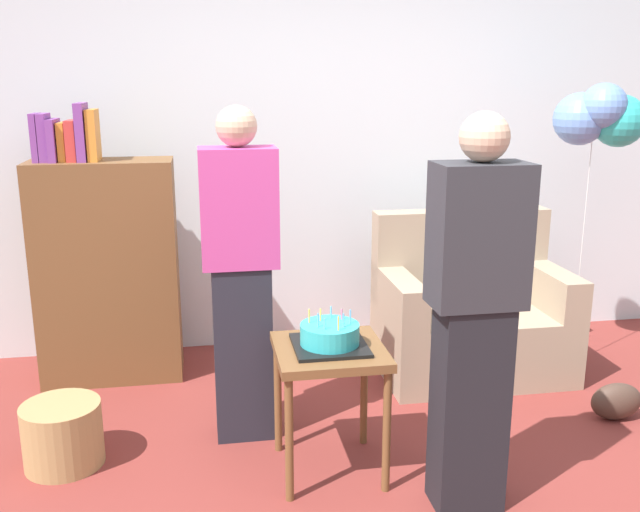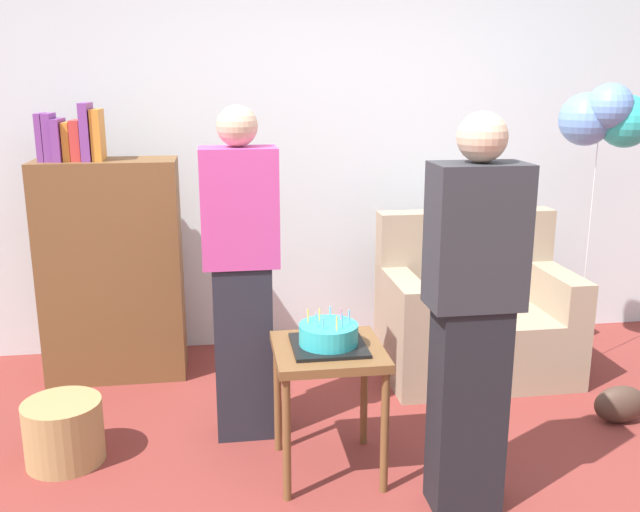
# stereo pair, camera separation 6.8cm
# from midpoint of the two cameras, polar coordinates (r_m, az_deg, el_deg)

# --- Properties ---
(ground_plane) EXTENTS (8.00, 8.00, 0.00)m
(ground_plane) POSITION_cam_midpoint_polar(r_m,az_deg,el_deg) (3.12, 7.30, -19.85)
(ground_plane) COLOR maroon
(wall_back) EXTENTS (6.00, 0.10, 2.70)m
(wall_back) POSITION_cam_midpoint_polar(r_m,az_deg,el_deg) (4.60, 0.86, 9.37)
(wall_back) COLOR silver
(wall_back) RESTS_ON ground_plane
(couch) EXTENTS (1.10, 0.70, 0.96)m
(couch) POSITION_cam_midpoint_polar(r_m,az_deg,el_deg) (4.34, 12.89, -4.94)
(couch) COLOR gray
(couch) RESTS_ON ground_plane
(bookshelf) EXTENTS (0.80, 0.36, 1.62)m
(bookshelf) POSITION_cam_midpoint_polar(r_m,az_deg,el_deg) (4.26, -16.28, -0.74)
(bookshelf) COLOR brown
(bookshelf) RESTS_ON ground_plane
(side_table) EXTENTS (0.48, 0.48, 0.60)m
(side_table) POSITION_cam_midpoint_polar(r_m,az_deg,el_deg) (3.12, 1.32, -9.02)
(side_table) COLOR brown
(side_table) RESTS_ON ground_plane
(birthday_cake) EXTENTS (0.32, 0.32, 0.17)m
(birthday_cake) POSITION_cam_midpoint_polar(r_m,az_deg,el_deg) (3.07, 1.34, -6.59)
(birthday_cake) COLOR black
(birthday_cake) RESTS_ON side_table
(person_blowing_candles) EXTENTS (0.36, 0.22, 1.63)m
(person_blowing_candles) POSITION_cam_midpoint_polar(r_m,az_deg,el_deg) (3.36, -5.87, -1.51)
(person_blowing_candles) COLOR #23232D
(person_blowing_candles) RESTS_ON ground_plane
(person_holding_cake) EXTENTS (0.36, 0.22, 1.63)m
(person_holding_cake) POSITION_cam_midpoint_polar(r_m,az_deg,el_deg) (2.82, 13.03, -4.93)
(person_holding_cake) COLOR black
(person_holding_cake) RESTS_ON ground_plane
(wicker_basket) EXTENTS (0.36, 0.36, 0.30)m
(wicker_basket) POSITION_cam_midpoint_polar(r_m,az_deg,el_deg) (3.54, -19.68, -13.38)
(wicker_basket) COLOR #A88451
(wicker_basket) RESTS_ON ground_plane
(handbag) EXTENTS (0.28, 0.14, 0.20)m
(handbag) POSITION_cam_midpoint_polar(r_m,az_deg,el_deg) (4.04, 23.77, -11.04)
(handbag) COLOR #473328
(handbag) RESTS_ON ground_plane
(balloon_bunch) EXTENTS (0.50, 0.38, 1.72)m
(balloon_bunch) POSITION_cam_midpoint_polar(r_m,az_deg,el_deg) (4.39, 22.78, 10.44)
(balloon_bunch) COLOR silver
(balloon_bunch) RESTS_ON ground_plane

